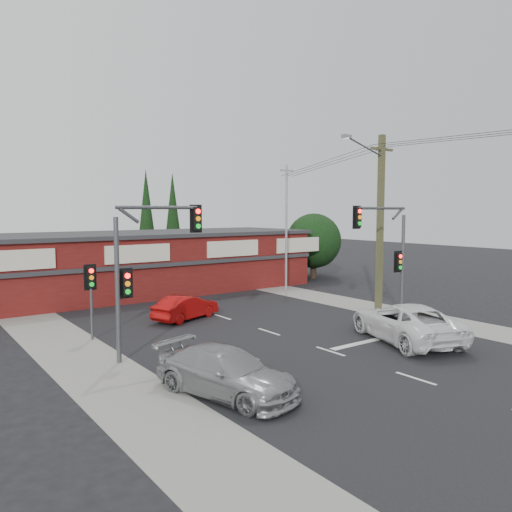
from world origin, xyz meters
TOP-DOWN VIEW (x-y plane):
  - ground at (0.00, 0.00)m, footprint 120.00×120.00m
  - road_strip at (0.00, 5.00)m, footprint 14.00×70.00m
  - verge_left at (-8.50, 5.00)m, footprint 3.00×70.00m
  - verge_right at (8.50, 5.00)m, footprint 3.00×70.00m
  - stop_line at (3.50, -1.50)m, footprint 6.50×0.35m
  - white_suv at (3.86, -2.37)m, footprint 4.70×6.61m
  - silver_suv at (-6.04, -3.14)m, footprint 3.30×5.37m
  - red_sedan at (-1.85, 7.22)m, footprint 4.15×2.64m
  - lane_dashes at (0.00, 6.54)m, footprint 0.12×50.68m
  - shop_building at (-0.99, 16.99)m, footprint 27.30×8.40m
  - tree_cluster at (14.69, 15.44)m, footprint 5.90×5.10m
  - conifer_near at (3.50, 24.00)m, footprint 1.80×1.80m
  - conifer_far at (7.00, 26.00)m, footprint 1.80×1.80m
  - traffic_mast_left at (-6.43, 2.00)m, footprint 3.77×0.27m
  - traffic_mast_right at (6.86, 1.00)m, footprint 3.96×0.27m
  - pedestal_signal at (-7.20, 6.01)m, footprint 0.55×0.27m
  - utility_pole at (8.36, 2.99)m, footprint 4.38×0.59m
  - steel_pole at (9.00, 12.00)m, footprint 1.20×0.16m
  - power_lines at (8.47, -2.47)m, footprint 2.01×29.00m

SIDE VIEW (x-z plane):
  - ground at x=0.00m, z-range 0.00..0.00m
  - road_strip at x=0.00m, z-range 0.00..0.01m
  - verge_left at x=-8.50m, z-range 0.00..0.02m
  - verge_right at x=8.50m, z-range 0.00..0.02m
  - lane_dashes at x=0.00m, z-range 0.01..0.02m
  - stop_line at x=3.50m, z-range 0.01..0.02m
  - red_sedan at x=-1.85m, z-range 0.00..1.29m
  - silver_suv at x=-6.04m, z-range 0.00..1.45m
  - white_suv at x=3.86m, z-range 0.00..1.67m
  - shop_building at x=-0.99m, z-range 0.02..4.25m
  - pedestal_signal at x=-7.20m, z-range 0.72..4.09m
  - tree_cluster at x=14.69m, z-range 0.15..5.65m
  - traffic_mast_left at x=-6.43m, z-range 0.94..6.92m
  - traffic_mast_right at x=6.86m, z-range 0.96..6.93m
  - steel_pole at x=9.00m, z-range 0.20..9.20m
  - utility_pole at x=8.36m, z-range 0.40..10.40m
  - conifer_near at x=3.50m, z-range 0.85..10.10m
  - conifer_far at x=7.00m, z-range 0.85..10.10m
  - power_lines at x=8.47m, z-range 8.43..9.65m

